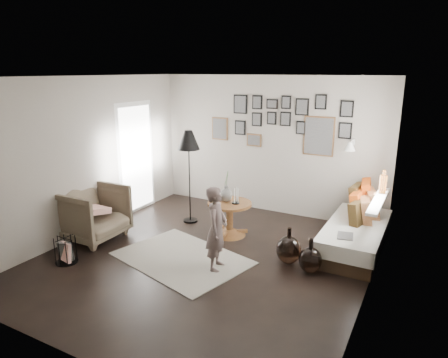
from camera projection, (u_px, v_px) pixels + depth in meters
The scene contains 23 objects.
ground at pixel (205, 258), 5.89m from camera, with size 4.80×4.80×0.00m, color black.
wall_back at pixel (269, 145), 7.58m from camera, with size 4.50×4.50×0.00m, color #9B9488.
wall_front at pixel (63, 233), 3.50m from camera, with size 4.50×4.50×0.00m, color #9B9488.
wall_left at pixel (87, 157), 6.57m from camera, with size 4.80×4.80×0.00m, color #9B9488.
wall_right at pixel (374, 196), 4.52m from camera, with size 4.80×4.80×0.00m, color #9B9488.
ceiling at pixel (203, 77), 5.20m from camera, with size 4.80×4.80×0.00m, color white.
door_left at pixel (136, 158), 7.65m from camera, with size 0.00×2.14×2.14m.
window_right at pixel (380, 195), 5.79m from camera, with size 0.15×1.32×1.30m.
gallery_wall at pixel (284, 123), 7.32m from camera, with size 2.74×0.03×1.08m.
wall_sconce at pixel (350, 146), 6.61m from camera, with size 0.18×0.36×0.16m.
rug at pixel (182, 258), 5.88m from camera, with size 1.87×1.31×0.01m, color white.
pedestal_table at pixel (230, 220), 6.66m from camera, with size 0.73×0.73×0.57m.
vase at pixel (226, 192), 6.59m from camera, with size 0.21×0.21×0.52m.
candles at pixel (236, 196), 6.49m from camera, with size 0.13×0.13×0.27m.
daybed at pixel (357, 230), 6.15m from camera, with size 0.83×1.96×0.93m.
magazine_on_daybed at pixel (345, 236), 5.59m from camera, with size 0.21×0.29×0.02m, color black.
armchair at pixel (92, 213), 6.49m from camera, with size 0.93×0.96×0.87m, color brown.
armchair_cushion at pixel (94, 210), 6.52m from camera, with size 0.40×0.40×0.10m, color white.
floor_lamp at pixel (189, 144), 6.95m from camera, with size 0.39×0.39×1.68m.
magazine_basket at pixel (66, 250), 5.72m from camera, with size 0.31×0.31×0.37m.
demijohn_large at pixel (289, 250), 5.69m from camera, with size 0.36×0.36×0.54m.
demijohn_small at pixel (310, 260), 5.44m from camera, with size 0.32×0.32×0.49m.
child at pixel (217, 229), 5.44m from camera, with size 0.43×0.28×1.19m, color #554543.
Camera 1 is at (2.78, -4.60, 2.68)m, focal length 32.00 mm.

